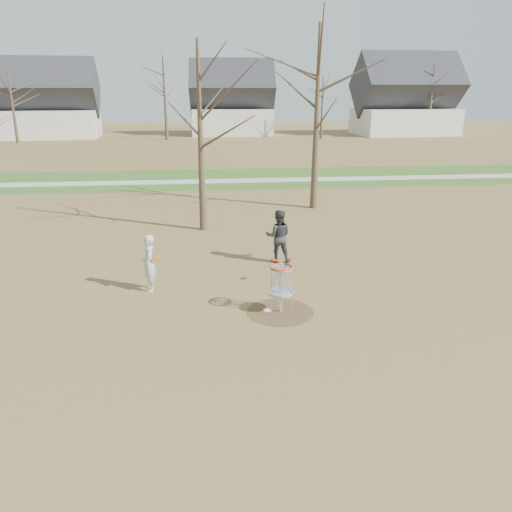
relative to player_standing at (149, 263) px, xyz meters
The scene contains 11 objects.
ground 4.16m from the player_standing, 27.90° to the right, with size 160.00×160.00×0.00m, color brown.
green_band 19.45m from the player_standing, 79.32° to the left, with size 160.00×8.00×0.01m, color #2D5119.
footpath 18.47m from the player_standing, 78.74° to the left, with size 160.00×1.50×0.01m, color #9E9E99.
dirt_circle 4.16m from the player_standing, 27.90° to the right, with size 1.80×1.80×0.01m, color #47331E.
player_standing is the anchor object (origin of this frame).
player_throwing 4.69m from the player_standing, 27.80° to the left, with size 0.89×0.69×1.82m, color #2E2E33.
disc_grounded 3.81m from the player_standing, 28.77° to the right, with size 0.22×0.22×0.02m, color white.
discs_in_play 2.10m from the player_standing, ahead, with size 3.68×0.50×0.37m.
disc_golf_basket 4.08m from the player_standing, 27.90° to the right, with size 0.64×0.64×1.35m.
bare_trees 34.60m from the player_standing, 80.98° to the left, with size 52.62×44.98×9.00m.
houses_row 51.34m from the player_standing, 81.11° to the left, with size 56.51×10.01×7.26m.
Camera 1 is at (-1.93, -12.04, 5.69)m, focal length 35.00 mm.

